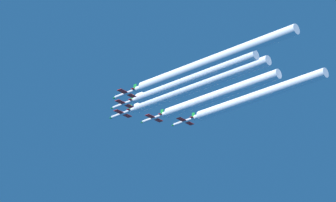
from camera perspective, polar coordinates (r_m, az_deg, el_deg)
The scene contains 10 objects.
jet_lead at distance 399.89m, azimuth -2.37°, elevation -0.66°, with size 7.81×11.38×2.73m.
jet_left_wingman at distance 389.15m, azimuth -2.29°, elevation -0.16°, with size 7.81×11.38×2.73m.
jet_right_wingman at distance 400.07m, azimuth -0.79°, elevation -0.89°, with size 7.81×11.38×2.73m.
jet_outer_left at distance 379.44m, azimuth -2.18°, elevation 0.37°, with size 7.81×11.38×2.73m.
jet_outer_right at distance 399.99m, azimuth 0.79°, elevation -1.04°, with size 7.81×11.38×2.73m.
smoke_trail_lead at distance 379.55m, azimuth 1.48°, elevation 0.75°, with size 3.47×58.64×3.47m.
smoke_trail_left_wingman at distance 370.97m, azimuth 1.25°, elevation 1.15°, with size 3.47×51.44×3.47m.
smoke_trail_right_wingman at distance 382.98m, azimuth 2.59°, elevation 0.31°, with size 3.47×49.24×3.47m.
smoke_trail_outer_left at distance 357.94m, azimuth 2.25°, elevation 2.04°, with size 3.47×64.11×3.47m.
smoke_trail_outer_right at distance 382.21m, azimuth 4.54°, elevation 0.25°, with size 3.47×54.34×3.47m.
Camera 1 is at (-266.55, -241.08, 2.45)m, focal length 120.92 mm.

